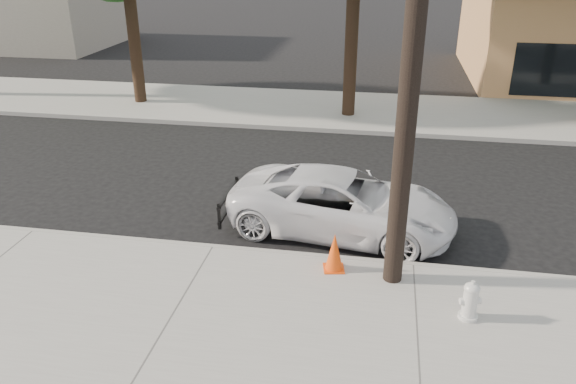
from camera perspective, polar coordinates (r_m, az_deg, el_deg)
The scene contains 8 objects.
ground at distance 13.42m, azimuth -4.99°, elevation -1.61°, with size 120.00×120.00×0.00m, color black.
near_sidewalk at distance 9.88m, azimuth -11.37°, elevation -12.01°, with size 90.00×4.40×0.15m, color gray.
far_sidewalk at distance 21.20m, azimuth 0.80°, elevation 8.52°, with size 90.00×5.00×0.15m, color gray.
curb_near at distance 11.61m, azimuth -7.60°, elevation -5.75°, with size 90.00×0.12×0.16m, color #9E9B93.
utility_pole at distance 9.02m, azimuth 12.79°, elevation 16.42°, with size 1.40×0.34×9.00m.
police_cruiser at distance 12.11m, azimuth 5.61°, elevation -1.13°, with size 2.22×4.82×1.34m, color white.
fire_hydrant at distance 9.75m, azimuth 18.01°, elevation -10.52°, with size 0.36×0.32×0.67m.
traffic_cone at distance 10.56m, azimuth 4.73°, elevation -6.11°, with size 0.45×0.45×0.75m.
Camera 1 is at (3.21, -11.64, 5.85)m, focal length 35.00 mm.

